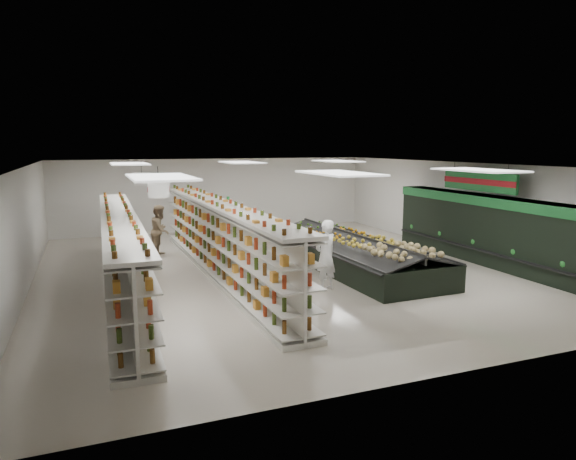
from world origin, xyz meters
name	(u,v)px	position (x,y,z in m)	size (l,w,h in m)	color
floor	(279,269)	(0.00, 0.00, 0.00)	(16.00, 16.00, 0.00)	beige
ceiling	(279,165)	(0.00, 0.00, 3.20)	(14.00, 16.00, 0.02)	white
wall_back	(217,195)	(0.00, 8.00, 1.60)	(14.00, 0.02, 3.20)	silver
wall_front	(450,283)	(0.00, -8.00, 1.60)	(14.00, 0.02, 3.20)	silver
wall_left	(23,232)	(-7.00, 0.00, 1.60)	(0.02, 16.00, 3.20)	silver
wall_right	(464,208)	(7.00, 0.00, 1.60)	(0.02, 16.00, 3.20)	silver
produce_wall_case	(483,225)	(6.53, -1.50, 1.24)	(0.93, 8.00, 2.20)	black
aisle_sign_near	(159,189)	(-3.80, -2.00, 2.75)	(0.52, 0.06, 0.75)	white
aisle_sign_far	(142,179)	(-3.80, 2.00, 2.75)	(0.52, 0.06, 0.75)	white
hortifruti_banner	(479,181)	(6.25, -1.50, 2.65)	(0.12, 3.20, 0.95)	#1C692E
gondola_left	(121,256)	(-4.68, -0.71, 0.93)	(1.10, 11.68, 2.02)	silver
gondola_center	(220,242)	(-1.84, 0.03, 0.98)	(1.15, 12.32, 2.13)	silver
produce_island	(353,252)	(2.26, -0.60, 0.49)	(2.85, 7.35, 1.09)	black
soda_endcap	(215,222)	(-0.82, 5.05, 0.80)	(1.40, 1.04, 1.66)	#A0121A
shopper_main	(326,255)	(0.34, -2.63, 0.94)	(0.69, 0.45, 1.88)	white
shopper_background	(160,230)	(-3.13, 3.39, 0.88)	(0.86, 0.53, 1.77)	tan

